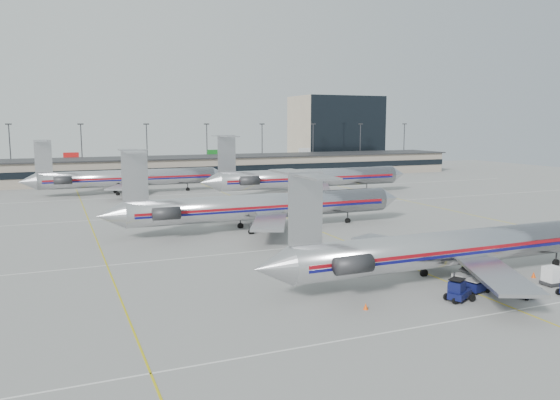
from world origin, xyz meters
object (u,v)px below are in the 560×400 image
jet_foreground (455,247)px  belt_loader (472,273)px  uld_container (552,276)px  jet_second_row (259,206)px

jet_foreground → belt_loader: 3.18m
uld_container → belt_loader: belt_loader is taller
belt_loader → jet_foreground: bearing=149.6°
jet_foreground → belt_loader: (1.66, -0.69, -2.62)m
jet_second_row → uld_container: size_ratio=25.51×
jet_second_row → belt_loader: 33.71m
uld_container → belt_loader: 7.22m
jet_second_row → uld_container: bearing=-65.8°
jet_foreground → uld_container: size_ratio=24.02×
jet_foreground → jet_second_row: jet_second_row is taller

